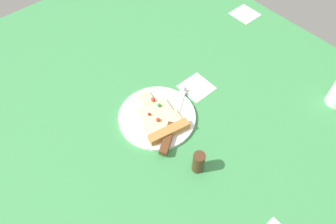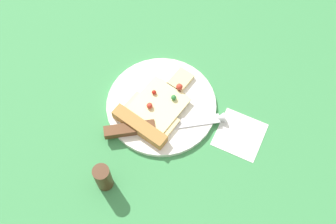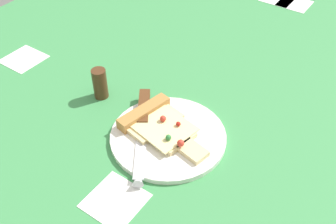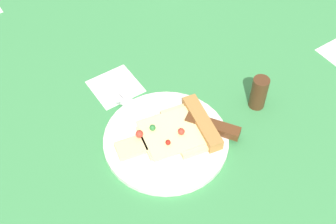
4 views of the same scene
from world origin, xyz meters
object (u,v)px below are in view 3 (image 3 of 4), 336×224
Objects in this scene: plate at (168,137)px; knife at (143,124)px; pizza_slice at (159,125)px; pepper_shaker at (100,84)px.

knife is (-0.83, 5.53, 1.13)cm from plate.
pizza_slice is at bearing 78.74° from plate.
pizza_slice reaches higher than knife.
knife is at bearing -54.80° from pizza_slice.
knife is 14.20cm from pepper_shaker.
knife is (-1.33, 3.03, -0.20)cm from pizza_slice.
pizza_slice is 2.71× the size of pepper_shaker.
pizza_slice is at bearing 169.43° from knife.
pepper_shaker is at bearing -84.78° from pizza_slice.
pizza_slice is 3.31cm from knife.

